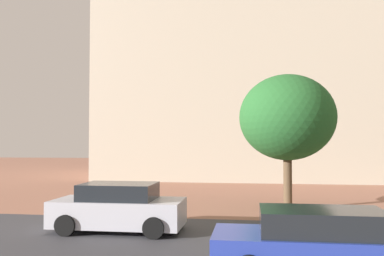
{
  "coord_description": "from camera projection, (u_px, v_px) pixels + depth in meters",
  "views": [
    {
      "loc": [
        2.14,
        -2.86,
        2.82
      ],
      "look_at": [
        0.13,
        11.44,
        3.33
      ],
      "focal_mm": 38.6,
      "sensor_mm": 36.0,
      "label": 1
    }
  ],
  "objects": [
    {
      "name": "ground_plane",
      "position": [
        181.0,
        232.0,
        12.93
      ],
      "size": [
        120.0,
        120.0,
        0.0
      ],
      "primitive_type": "plane",
      "color": "#93604C"
    },
    {
      "name": "street_asphalt_strip",
      "position": [
        170.0,
        248.0,
        11.02
      ],
      "size": [
        120.0,
        8.57,
        0.0
      ],
      "primitive_type": "cube",
      "color": "#38383D",
      "rests_on": "ground_plane"
    },
    {
      "name": "landmark_building",
      "position": [
        244.0,
        53.0,
        35.26
      ],
      "size": [
        23.3,
        13.36,
        31.71
      ],
      "color": "#B2A893",
      "rests_on": "ground_plane"
    },
    {
      "name": "car_blue",
      "position": [
        322.0,
        244.0,
        8.68
      ],
      "size": [
        4.59,
        1.96,
        1.41
      ],
      "color": "#23389E",
      "rests_on": "ground_plane"
    },
    {
      "name": "car_silver",
      "position": [
        119.0,
        208.0,
        13.2
      ],
      "size": [
        4.13,
        2.09,
        1.51
      ],
      "color": "#B2B2BC",
      "rests_on": "ground_plane"
    },
    {
      "name": "tree_curb_far",
      "position": [
        287.0,
        118.0,
        17.54
      ],
      "size": [
        4.06,
        4.06,
        5.72
      ],
      "color": "brown",
      "rests_on": "ground_plane"
    }
  ]
}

